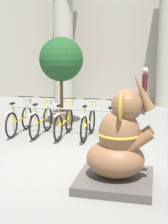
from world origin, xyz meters
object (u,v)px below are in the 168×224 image
object	(u,v)px
bicycle_1	(42,120)
bicycle_3	(88,122)
bicycle_0	(20,119)
potted_tree	(61,64)
elephant_statue	(119,148)
person_pedestrian	(145,86)
bicycle_2	(64,122)
bicycle_4	(113,124)

from	to	relation	value
bicycle_1	bicycle_3	bearing A→B (deg)	1.24
bicycle_0	bicycle_3	bearing A→B (deg)	0.19
bicycle_0	bicycle_3	xyz separation A→B (m)	(2.02, 0.01, 0.00)
bicycle_3	potted_tree	size ratio (longest dim) A/B	0.63
bicycle_3	elephant_statue	world-z (taller)	elephant_statue
elephant_statue	person_pedestrian	world-z (taller)	elephant_statue
bicycle_2	bicycle_4	size ratio (longest dim) A/B	1.00
bicycle_4	bicycle_3	bearing A→B (deg)	174.85
bicycle_3	bicycle_4	bearing A→B (deg)	-5.15
bicycle_0	elephant_statue	bearing A→B (deg)	-42.51
elephant_statue	bicycle_2	bearing A→B (deg)	122.74
bicycle_2	person_pedestrian	world-z (taller)	person_pedestrian
bicycle_1	person_pedestrian	bearing A→B (deg)	54.19
bicycle_1	bicycle_3	distance (m)	1.35
bicycle_2	elephant_statue	bearing A→B (deg)	-57.26
bicycle_0	elephant_statue	distance (m)	4.35
bicycle_0	bicycle_2	distance (m)	1.35
elephant_statue	potted_tree	bearing A→B (deg)	118.79
person_pedestrian	bicycle_3	bearing A→B (deg)	-109.95
bicycle_0	elephant_statue	size ratio (longest dim) A/B	0.87
bicycle_0	elephant_statue	world-z (taller)	elephant_statue
person_pedestrian	bicycle_0	bearing A→B (deg)	-132.23
potted_tree	bicycle_4	bearing A→B (deg)	-37.51
bicycle_1	bicycle_0	bearing A→B (deg)	178.09
bicycle_3	potted_tree	bearing A→B (deg)	130.95
bicycle_0	potted_tree	distance (m)	2.22
elephant_statue	bicycle_0	bearing A→B (deg)	137.49
person_pedestrian	bicycle_2	bearing A→B (deg)	-118.23
bicycle_4	elephant_statue	world-z (taller)	elephant_statue
bicycle_3	bicycle_0	bearing A→B (deg)	-179.81
bicycle_0	person_pedestrian	bearing A→B (deg)	47.77
bicycle_2	bicycle_4	world-z (taller)	same
bicycle_0	elephant_statue	xyz separation A→B (m)	(3.20, -2.93, 0.26)
bicycle_1	bicycle_4	distance (m)	2.02
bicycle_0	bicycle_2	world-z (taller)	same
bicycle_2	person_pedestrian	bearing A→B (deg)	61.77
bicycle_0	bicycle_1	xyz separation A→B (m)	(0.67, -0.02, 0.00)
bicycle_3	bicycle_1	bearing A→B (deg)	-178.76
person_pedestrian	potted_tree	bearing A→B (deg)	-137.31
bicycle_1	elephant_statue	xyz separation A→B (m)	(2.53, -2.91, 0.26)
bicycle_1	person_pedestrian	distance (m)	4.64
bicycle_0	potted_tree	bearing A→B (deg)	58.71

